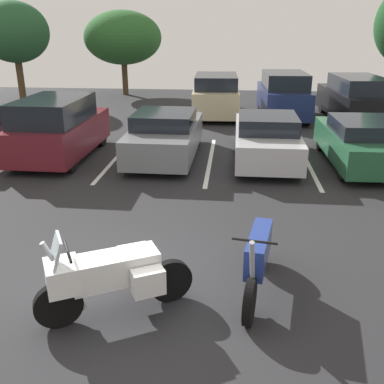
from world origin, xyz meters
TOP-DOWN VIEW (x-y plane):
  - ground at (0.00, 0.00)m, footprint 44.00×44.00m
  - motorcycle_touring at (0.05, -0.65)m, footprint 2.08×1.37m
  - motorcycle_second at (2.15, 0.10)m, footprint 0.67×2.25m
  - parking_stripes at (-1.86, 7.08)m, footprint 17.59×4.98m
  - car_maroon at (-3.56, 6.94)m, footprint 1.95×4.25m
  - car_grey at (-0.34, 7.24)m, footprint 1.94×4.47m
  - car_silver at (2.70, 7.21)m, footprint 1.82×4.51m
  - car_green at (5.41, 7.02)m, footprint 1.95×4.39m
  - car_far_champagne at (0.91, 14.01)m, footprint 2.10×4.58m
  - car_far_navy at (3.82, 13.73)m, footprint 2.04×4.36m
  - car_far_black at (6.73, 13.46)m, footprint 2.26×4.97m
  - tree_rear at (-9.28, 16.71)m, footprint 3.39×3.39m
  - tree_left at (-4.52, 19.66)m, footprint 4.26×4.26m

SIDE VIEW (x-z plane):
  - ground at x=0.00m, z-range -0.10..0.00m
  - parking_stripes at x=-1.86m, z-range 0.00..0.01m
  - motorcycle_second at x=2.15m, z-range -0.07..1.25m
  - motorcycle_touring at x=0.05m, z-range -0.03..1.32m
  - car_green at x=5.41m, z-range 0.00..1.38m
  - car_silver at x=2.70m, z-range -0.02..1.41m
  - car_grey at x=-0.34m, z-range -0.02..1.42m
  - car_far_champagne at x=0.91m, z-range -0.02..1.80m
  - car_maroon at x=-3.56m, z-range -0.01..1.85m
  - car_far_black at x=6.73m, z-range -0.01..1.86m
  - car_far_navy at x=3.82m, z-range -0.01..1.94m
  - tree_left at x=-4.52m, z-range 0.83..5.38m
  - tree_rear at x=-9.28m, z-range 0.97..5.90m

